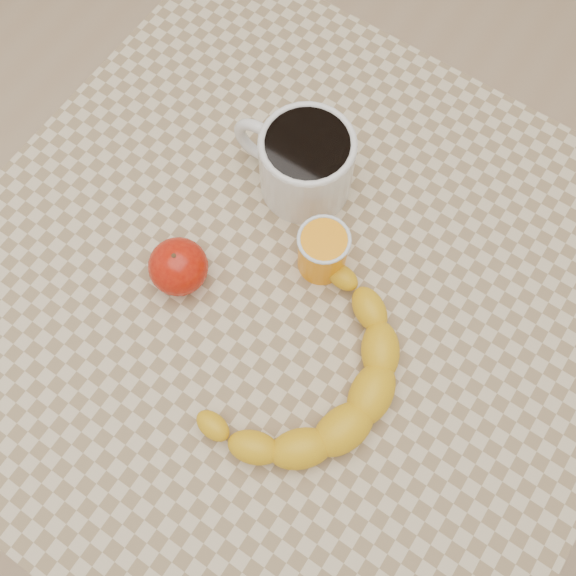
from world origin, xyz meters
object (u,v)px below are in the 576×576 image
Objects in this scene: coffee_mug at (304,161)px; apple at (178,267)px; table at (288,316)px; banana at (308,378)px; orange_juice_glass at (323,251)px.

coffee_mug is 1.93× the size of apple.
apple is (-0.12, -0.05, 0.12)m from table.
table is 2.32× the size of banana.
banana is (0.15, -0.21, -0.03)m from coffee_mug.
banana reaches higher than table.
orange_juice_glass reaches higher than banana.
coffee_mug is 0.19m from apple.
table is at bearing 24.24° from apple.
coffee_mug reaches higher than table.
table is at bearing 151.50° from banana.
table is 0.13m from orange_juice_glass.
orange_juice_glass is 0.15m from banana.
banana is (0.19, -0.02, -0.01)m from apple.
banana is (0.08, -0.08, 0.11)m from table.
coffee_mug is 0.26m from banana.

